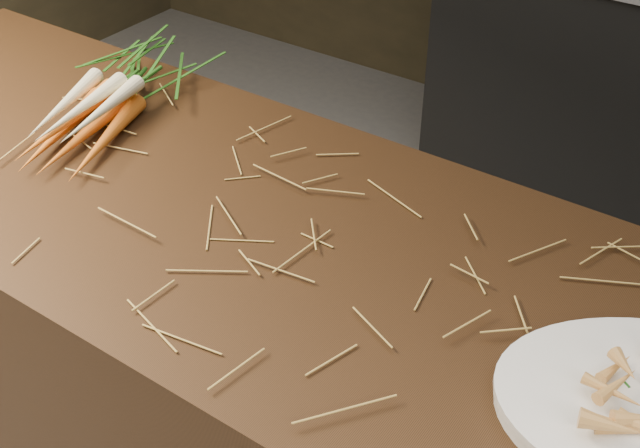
{
  "coord_description": "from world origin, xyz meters",
  "views": [
    {
      "loc": [
        0.6,
        -0.51,
        1.69
      ],
      "look_at": [
        0.04,
        0.29,
        0.96
      ],
      "focal_mm": 45.0,
      "sensor_mm": 36.0,
      "label": 1
    }
  ],
  "objects": [
    {
      "name": "root_veg_bunch",
      "position": [
        -0.56,
        0.46,
        0.95
      ],
      "size": [
        0.31,
        0.56,
        0.1
      ],
      "rotation": [
        0.0,
        0.0,
        0.28
      ],
      "color": "#C04F0C",
      "rests_on": "main_counter"
    },
    {
      "name": "straw_bedding",
      "position": [
        0.0,
        0.3,
        0.91
      ],
      "size": [
        1.4,
        0.6,
        0.02
      ],
      "primitive_type": null,
      "color": "olive",
      "rests_on": "main_counter"
    },
    {
      "name": "main_counter",
      "position": [
        0.0,
        0.3,
        0.45
      ],
      "size": [
        2.4,
        0.7,
        0.9
      ],
      "primitive_type": "cube",
      "color": "black",
      "rests_on": "ground"
    }
  ]
}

